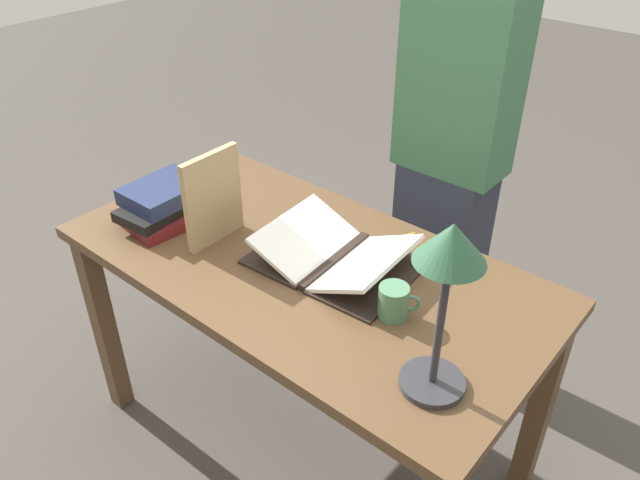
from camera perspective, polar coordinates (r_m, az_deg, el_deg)
The scene contains 9 objects.
ground_plane at distance 2.29m, azimuth -1.23°, elevation -17.84°, with size 12.00×12.00×0.00m, color #47423D.
reading_desk at distance 1.82m, azimuth -1.48°, elevation -4.69°, with size 1.39×0.71×0.77m.
open_book at distance 1.73m, azimuth 1.37°, elevation -1.43°, with size 0.46×0.35×0.09m.
book_stack_tall at distance 1.97m, azimuth -13.93°, elevation 3.29°, with size 0.23×0.31×0.12m.
book_standing_upright at distance 1.80m, azimuth -9.77°, elevation 3.79°, with size 0.02×0.20×0.28m.
reading_lamp at distance 1.22m, azimuth 11.59°, elevation -2.86°, with size 0.15×0.15×0.42m.
coffee_mug at distance 1.55m, azimuth 6.79°, elevation -5.65°, with size 0.10×0.08×0.09m.
pencil at distance 1.84m, azimuth 6.31°, elevation -0.01°, with size 0.08×0.16×0.01m.
person_reader at distance 2.18m, azimuth 11.82°, elevation 7.12°, with size 0.36×0.21×1.71m.
Camera 1 is at (-0.95, 1.06, 1.79)m, focal length 35.00 mm.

